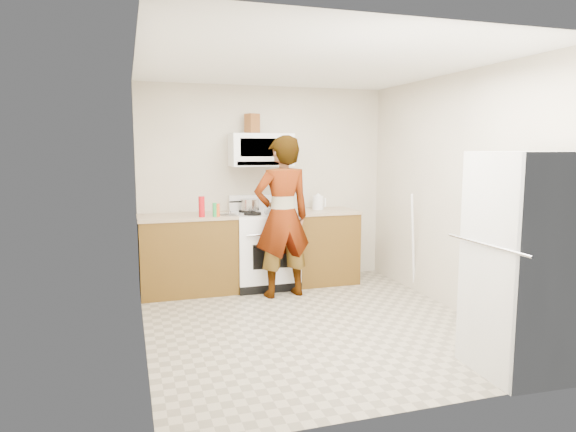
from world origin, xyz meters
name	(u,v)px	position (x,y,z in m)	size (l,w,h in m)	color
floor	(313,323)	(0.00, 0.00, 0.00)	(3.60, 3.60, 0.00)	gray
back_wall	(265,185)	(0.00, 1.79, 1.25)	(3.20, 0.02, 2.50)	beige
right_wall	(455,193)	(1.59, 0.00, 1.25)	(0.02, 3.60, 2.50)	beige
cabinet_left	(188,255)	(-1.04, 1.49, 0.45)	(1.12, 0.62, 0.90)	brown
counter_left	(187,217)	(-1.04, 1.49, 0.92)	(1.14, 0.64, 0.04)	tan
cabinet_right	(322,247)	(0.68, 1.49, 0.45)	(0.80, 0.62, 0.90)	brown
counter_right	(323,211)	(0.68, 1.49, 0.92)	(0.82, 0.64, 0.04)	tan
gas_range	(264,248)	(-0.10, 1.48, 0.49)	(0.76, 0.65, 1.13)	white
microwave	(261,150)	(-0.10, 1.61, 1.70)	(0.76, 0.38, 0.40)	white
person	(282,217)	(0.00, 1.01, 0.93)	(0.68, 0.45, 1.87)	tan
fridge	(526,264)	(1.17, -1.50, 0.85)	(0.70, 0.70, 1.70)	silver
kettle	(318,203)	(0.65, 1.58, 1.02)	(0.14, 0.14, 0.17)	white
jug	(252,124)	(-0.20, 1.63, 2.02)	(0.14, 0.14, 0.24)	brown
saucepan	(250,205)	(-0.24, 1.63, 1.02)	(0.24, 0.24, 0.13)	#B9B9BE
tray	(275,211)	(0.01, 1.37, 0.96)	(0.25, 0.16, 0.05)	white
bottle_spray	(202,207)	(-0.89, 1.28, 1.05)	(0.07, 0.07, 0.24)	red
bottle_hot_sauce	(218,210)	(-0.71, 1.26, 1.01)	(0.05, 0.05, 0.15)	#E54C19
bottle_green_cap	(215,210)	(-0.74, 1.26, 1.02)	(0.05, 0.05, 0.16)	#1A9440
pot_lid	(230,214)	(-0.55, 1.38, 0.94)	(0.26, 0.26, 0.01)	silver
broom	(413,242)	(1.54, 0.71, 0.60)	(0.03, 0.03, 1.20)	white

